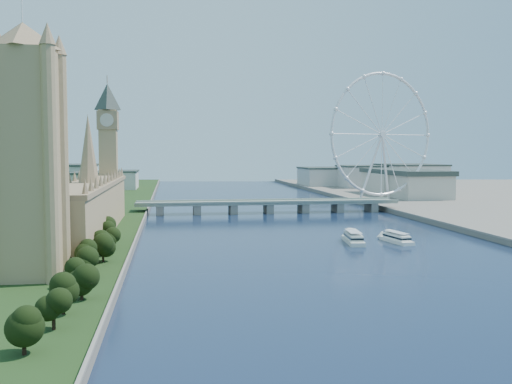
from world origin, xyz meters
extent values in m
plane|color=navy|center=(0.00, 0.00, 0.00)|extent=(2000.00, 2000.00, 0.00)
cube|color=tan|center=(-135.00, 55.00, 46.00)|extent=(22.00, 22.00, 86.00)
pyramid|color=#937A59|center=(-135.00, 55.00, 99.00)|extent=(28.16, 28.16, 10.00)
cylinder|color=silver|center=(-135.00, 55.00, 107.00)|extent=(0.50, 0.50, 16.00)
cube|color=tan|center=(-128.00, 170.00, 17.00)|extent=(24.00, 200.00, 28.00)
cone|color=#937A59|center=(-128.00, 170.00, 53.00)|extent=(12.00, 12.00, 40.00)
cube|color=tan|center=(-128.00, 278.00, 43.00)|extent=(13.00, 13.00, 80.00)
cube|color=#937A59|center=(-128.00, 278.00, 75.00)|extent=(15.00, 15.00, 14.00)
pyramid|color=#2D3833|center=(-128.00, 278.00, 103.00)|extent=(20.02, 20.02, 20.00)
cube|color=gray|center=(0.00, 300.00, 8.50)|extent=(220.00, 22.00, 2.00)
cube|color=gray|center=(-90.00, 300.00, 3.75)|extent=(6.00, 20.00, 7.50)
cube|color=gray|center=(-60.00, 300.00, 3.75)|extent=(6.00, 20.00, 7.50)
cube|color=gray|center=(-30.00, 300.00, 3.75)|extent=(6.00, 20.00, 7.50)
cube|color=gray|center=(0.00, 300.00, 3.75)|extent=(6.00, 20.00, 7.50)
cube|color=gray|center=(30.00, 300.00, 3.75)|extent=(6.00, 20.00, 7.50)
cube|color=gray|center=(60.00, 300.00, 3.75)|extent=(6.00, 20.00, 7.50)
cube|color=gray|center=(90.00, 300.00, 3.75)|extent=(6.00, 20.00, 7.50)
torus|color=silver|center=(120.00, 355.00, 68.00)|extent=(113.60, 39.12, 118.60)
cylinder|color=silver|center=(120.00, 355.00, 68.00)|extent=(7.25, 6.61, 6.00)
cube|color=gray|center=(117.00, 365.00, 4.00)|extent=(14.00, 10.00, 2.00)
cube|color=beige|center=(-160.00, 430.00, 16.00)|extent=(40.00, 60.00, 26.00)
cube|color=beige|center=(-200.00, 520.00, 19.00)|extent=(60.00, 80.00, 32.00)
cube|color=beige|center=(-150.00, 600.00, 14.00)|extent=(50.00, 70.00, 22.00)
cube|color=beige|center=(180.00, 580.00, 17.00)|extent=(60.00, 60.00, 28.00)
cube|color=beige|center=(240.00, 560.00, 18.00)|extent=(70.00, 90.00, 30.00)
cube|color=beige|center=(140.00, 640.00, 15.00)|extent=(60.00, 80.00, 24.00)
camera|label=1|loc=(-81.33, -169.90, 50.95)|focal=40.00mm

